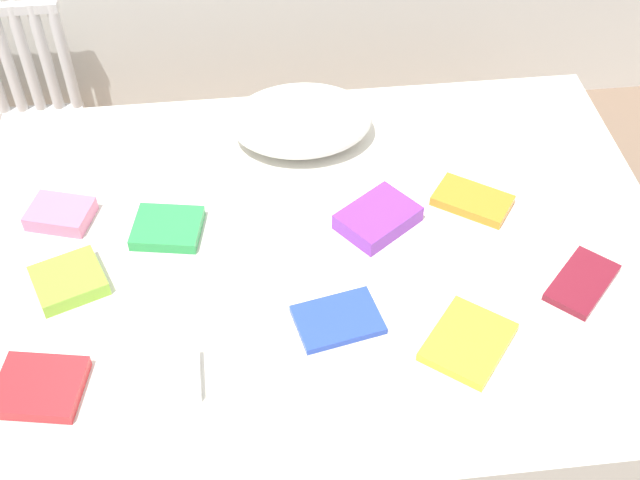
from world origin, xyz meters
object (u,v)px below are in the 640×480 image
Objects in this scene: textbook_lime at (69,281)px; textbook_orange at (472,200)px; bed at (322,306)px; textbook_purple at (378,218)px; textbook_pink at (61,214)px; textbook_yellow at (468,342)px; textbook_white at (160,378)px; textbook_green at (167,228)px; pillow at (301,120)px; textbook_red at (40,387)px; textbook_maroon at (582,282)px; textbook_blue at (338,320)px.

textbook_lime reaches higher than textbook_orange.
bed is 9.37× the size of textbook_purple.
textbook_pink is (-0.73, 0.20, 0.28)m from bed.
bed is 11.38× the size of textbook_lime.
textbook_lime is at bearing -174.73° from bed.
textbook_purple reaches higher than textbook_yellow.
textbook_white is 1.02× the size of textbook_green.
textbook_green is at bearing -137.88° from pillow.
bed is 0.59m from pillow.
bed is at bearing -88.90° from pillow.
pillow is 0.87m from textbook_lime.
textbook_white is at bearing 9.14° from textbook_red.
bed is 10.68× the size of textbook_green.
pillow is 2.58× the size of textbook_pink.
textbook_maroon is at bearing -27.98° from textbook_lime.
textbook_yellow is at bearing 11.89° from textbook_red.
textbook_pink is (-0.05, 0.26, 0.00)m from textbook_lime.
textbook_lime is at bearing 111.53° from textbook_yellow.
bed is 0.75m from textbook_maroon.
textbook_red is (-0.73, -0.13, 0.01)m from textbook_blue.
textbook_maroon is (0.35, 0.16, -0.00)m from textbook_yellow.
textbook_lime reaches higher than textbook_red.
textbook_lime reaches higher than textbook_yellow.
textbook_green is at bearing 117.36° from textbook_maroon.
textbook_blue is 0.74m from textbook_red.
textbook_pink is at bearing 100.29° from textbook_yellow.
textbook_green is (-0.43, 0.11, 0.27)m from bed.
textbook_pink is (-1.19, 0.07, 0.01)m from textbook_orange.
textbook_purple reaches higher than textbook_maroon.
textbook_red is at bearing 141.07° from textbook_maroon.
textbook_blue is at bearing -87.91° from bed.
bed is 9.03× the size of textbook_yellow.
textbook_blue is 0.60m from textbook_orange.
textbook_green is at bearing 70.62° from textbook_red.
textbook_blue is at bearing 15.53° from textbook_white.
pillow reaches higher than textbook_blue.
bed is at bearing 2.39° from textbook_pink.
textbook_white is at bearing -113.98° from textbook_orange.
textbook_orange is 1.16× the size of textbook_green.
textbook_red is at bearing 177.86° from textbook_blue.
textbook_green is (0.26, 0.17, -0.00)m from textbook_lime.
textbook_purple reaches higher than textbook_blue.
textbook_orange is at bearing 15.44° from bed.
textbook_white is 0.89× the size of textbook_purple.
textbook_white is at bearing -80.41° from textbook_green.
textbook_lime is 0.31m from textbook_green.
pillow is 0.57m from textbook_green.
textbook_lime is 0.72m from textbook_blue.
textbook_yellow is 1.00× the size of textbook_maroon.
textbook_blue is at bearing -14.52° from textbook_pink.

